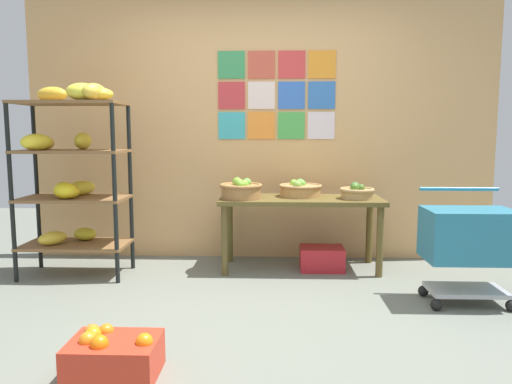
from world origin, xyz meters
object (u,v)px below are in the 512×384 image
(banana_shelf_unit, at_px, (72,164))
(orange_crate_foreground, at_px, (113,356))
(produce_crate_under_table, at_px, (322,258))
(fruit_basket_right, at_px, (300,189))
(fruit_basket_centre, at_px, (357,192))
(display_table, at_px, (301,207))
(fruit_basket_back_left, at_px, (241,190))
(shopping_cart, at_px, (469,239))

(banana_shelf_unit, bearing_deg, orange_crate_foreground, -62.66)
(orange_crate_foreground, bearing_deg, produce_crate_under_table, 57.79)
(banana_shelf_unit, relative_size, fruit_basket_right, 4.17)
(fruit_basket_right, height_order, produce_crate_under_table, fruit_basket_right)
(orange_crate_foreground, bearing_deg, fruit_basket_centre, 51.83)
(display_table, relative_size, fruit_basket_back_left, 3.86)
(display_table, height_order, produce_crate_under_table, display_table)
(display_table, relative_size, fruit_basket_right, 3.70)
(fruit_basket_right, bearing_deg, shopping_cart, -39.75)
(fruit_basket_centre, relative_size, produce_crate_under_table, 0.78)
(banana_shelf_unit, relative_size, shopping_cart, 1.98)
(banana_shelf_unit, relative_size, fruit_basket_centre, 5.37)
(banana_shelf_unit, height_order, produce_crate_under_table, banana_shelf_unit)
(banana_shelf_unit, height_order, fruit_basket_centre, banana_shelf_unit)
(fruit_basket_back_left, relative_size, orange_crate_foreground, 0.84)
(fruit_basket_back_left, bearing_deg, fruit_basket_right, 17.97)
(display_table, height_order, fruit_basket_centre, fruit_basket_centre)
(fruit_basket_centre, distance_m, orange_crate_foreground, 2.59)
(fruit_basket_centre, distance_m, fruit_basket_back_left, 1.03)
(fruit_basket_right, distance_m, fruit_basket_centre, 0.51)
(banana_shelf_unit, xyz_separation_m, orange_crate_foreground, (0.91, -1.76, -0.87))
(display_table, bearing_deg, banana_shelf_unit, -172.14)
(produce_crate_under_table, bearing_deg, fruit_basket_right, 146.99)
(fruit_basket_centre, bearing_deg, fruit_basket_back_left, -178.32)
(fruit_basket_back_left, distance_m, orange_crate_foreground, 2.11)
(display_table, xyz_separation_m, shopping_cart, (1.16, -0.87, -0.09))
(display_table, relative_size, orange_crate_foreground, 3.23)
(orange_crate_foreground, bearing_deg, banana_shelf_unit, 117.34)
(banana_shelf_unit, distance_m, display_table, 2.03)
(fruit_basket_back_left, bearing_deg, produce_crate_under_table, 3.65)
(banana_shelf_unit, distance_m, shopping_cart, 3.23)
(display_table, relative_size, produce_crate_under_table, 3.71)
(fruit_basket_right, height_order, fruit_basket_back_left, fruit_basket_back_left)
(fruit_basket_back_left, relative_size, produce_crate_under_table, 0.96)
(produce_crate_under_table, relative_size, shopping_cart, 0.47)
(fruit_basket_right, relative_size, fruit_basket_back_left, 1.05)
(fruit_basket_right, xyz_separation_m, orange_crate_foreground, (-1.06, -2.12, -0.61))
(banana_shelf_unit, xyz_separation_m, display_table, (1.97, 0.27, -0.41))
(fruit_basket_centre, relative_size, shopping_cart, 0.37)
(fruit_basket_right, bearing_deg, display_table, -89.25)
(display_table, distance_m, shopping_cart, 1.46)
(produce_crate_under_table, bearing_deg, fruit_basket_centre, -3.15)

